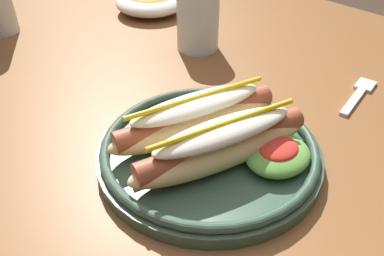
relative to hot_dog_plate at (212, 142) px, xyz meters
name	(u,v)px	position (x,y,z in m)	size (l,w,h in m)	color
dining_table	(98,140)	(-0.03, 0.23, -0.11)	(1.29, 1.06, 0.74)	brown
hot_dog_plate	(212,142)	(0.00, 0.00, 0.00)	(0.27, 0.27, 0.08)	#334C3D
fork	(359,94)	(0.27, -0.05, -0.02)	(0.12, 0.04, 0.00)	silver
water_cup	(198,20)	(0.21, 0.24, 0.03)	(0.08, 0.08, 0.11)	silver
side_bowl	(151,1)	(0.26, 0.45, 0.00)	(0.15, 0.15, 0.05)	silver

